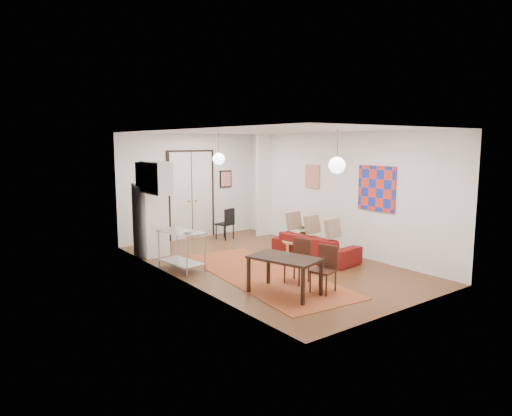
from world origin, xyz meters
TOP-DOWN VIEW (x-y plane):
  - floor at (0.00, 0.00)m, footprint 7.00×7.00m
  - ceiling at (0.00, 0.00)m, footprint 4.20×7.00m
  - wall_back at (0.00, 3.50)m, footprint 4.20×0.02m
  - wall_front at (0.00, -3.50)m, footprint 4.20×0.02m
  - wall_left at (-2.10, 0.00)m, footprint 0.02×7.00m
  - wall_right at (2.10, 0.00)m, footprint 0.02×7.00m
  - double_doors at (0.00, 3.46)m, footprint 1.44×0.06m
  - stub_partition at (1.85, 2.55)m, footprint 0.50×0.10m
  - wall_cabinet at (-1.92, 1.50)m, footprint 0.35×1.00m
  - painting_popart at (2.08, -1.25)m, footprint 0.05×1.00m
  - painting_abstract at (2.08, 0.80)m, footprint 0.05×0.50m
  - poster_back at (1.15, 3.47)m, footprint 0.40×0.03m
  - print_left at (-2.07, 2.00)m, footprint 0.03×0.44m
  - pendant_back at (0.00, 2.00)m, footprint 0.30×0.30m
  - pendant_front at (0.00, -2.00)m, footprint 0.30×0.30m
  - kilim_rug at (-0.61, -0.60)m, footprint 2.09×4.59m
  - sofa at (1.10, -0.35)m, footprint 1.04×2.10m
  - coffee_table at (1.00, 0.01)m, footprint 1.03×0.82m
  - potted_plant at (1.10, 0.01)m, footprint 0.45×0.42m
  - kitchen_counter at (-1.75, 0.70)m, footprint 0.69×1.14m
  - bowl at (-1.75, 0.40)m, footprint 0.23×0.23m
  - soap_bottle at (-1.75, 0.95)m, footprint 0.10×0.09m
  - fridge at (-1.75, 2.23)m, footprint 0.69×0.69m
  - dining_table at (-1.03, -1.78)m, footprint 1.01×1.36m
  - dining_chair_near at (-0.43, -1.35)m, footprint 0.49×0.61m
  - dining_chair_far at (-0.43, -2.05)m, footprint 0.49×0.61m
  - black_side_chair at (0.64, 2.83)m, footprint 0.49×0.50m

SIDE VIEW (x-z plane):
  - floor at x=0.00m, z-range 0.00..0.00m
  - kilim_rug at x=-0.61m, z-range 0.00..0.01m
  - sofa at x=1.10m, z-range 0.00..0.59m
  - coffee_table at x=1.00m, z-range 0.15..0.55m
  - dining_chair_near at x=-0.43m, z-range 0.06..0.89m
  - dining_chair_far at x=-0.43m, z-range 0.06..0.89m
  - black_side_chair at x=0.64m, z-range 0.07..0.94m
  - kitchen_counter at x=-1.75m, z-range 0.11..0.93m
  - dining_table at x=-1.03m, z-range 0.26..0.93m
  - potted_plant at x=1.10m, z-range 0.40..0.80m
  - bowl at x=-1.75m, z-range 0.83..0.88m
  - fridge at x=-1.75m, z-range 0.00..1.73m
  - soap_bottle at x=-1.75m, z-range 0.83..1.00m
  - double_doors at x=0.00m, z-range -0.05..2.45m
  - wall_back at x=0.00m, z-range 0.00..2.90m
  - wall_front at x=0.00m, z-range 0.00..2.90m
  - wall_left at x=-2.10m, z-range 0.00..2.90m
  - wall_right at x=2.10m, z-range 0.00..2.90m
  - stub_partition at x=1.85m, z-range 0.00..2.90m
  - poster_back at x=1.15m, z-range 1.35..1.85m
  - painting_popart at x=2.08m, z-range 1.15..2.15m
  - painting_abstract at x=2.08m, z-range 1.50..2.10m
  - wall_cabinet at x=-1.92m, z-range 1.55..2.25m
  - print_left at x=-2.07m, z-range 1.68..2.22m
  - pendant_back at x=0.00m, z-range 1.85..2.65m
  - pendant_front at x=0.00m, z-range 1.85..2.65m
  - ceiling at x=0.00m, z-range 2.89..2.91m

